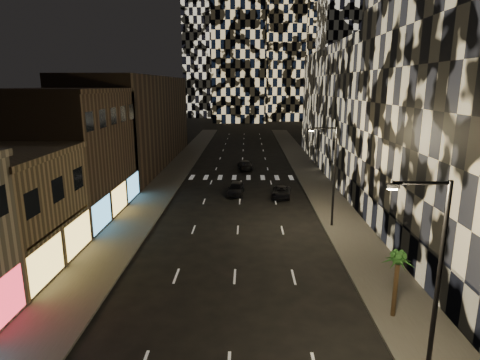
{
  "coord_description": "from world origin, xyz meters",
  "views": [
    {
      "loc": [
        0.82,
        -4.99,
        12.7
      ],
      "look_at": [
        0.3,
        23.19,
        6.0
      ],
      "focal_mm": 30.0,
      "sensor_mm": 36.0,
      "label": 1
    }
  ],
  "objects_px": {
    "streetlight_near": "(433,272)",
    "palm_tree": "(398,263)",
    "streetlight_far": "(332,170)",
    "car_dark_rightlane": "(281,192)",
    "car_dark_oncoming": "(245,165)",
    "car_dark_midlane": "(236,188)"
  },
  "relations": [
    {
      "from": "car_dark_midlane",
      "to": "palm_tree",
      "type": "xyz_separation_m",
      "value": [
        9.5,
        -25.67,
        2.54
      ]
    },
    {
      "from": "palm_tree",
      "to": "car_dark_midlane",
      "type": "bearing_deg",
      "value": 110.31
    },
    {
      "from": "streetlight_near",
      "to": "car_dark_midlane",
      "type": "xyz_separation_m",
      "value": [
        -8.85,
        30.88,
        -4.59
      ]
    },
    {
      "from": "streetlight_far",
      "to": "car_dark_oncoming",
      "type": "bearing_deg",
      "value": 107.12
    },
    {
      "from": "streetlight_near",
      "to": "car_dark_rightlane",
      "type": "height_order",
      "value": "streetlight_near"
    },
    {
      "from": "streetlight_near",
      "to": "palm_tree",
      "type": "xyz_separation_m",
      "value": [
        0.65,
        5.21,
        -2.04
      ]
    },
    {
      "from": "car_dark_midlane",
      "to": "car_dark_oncoming",
      "type": "distance_m",
      "value": 14.66
    },
    {
      "from": "car_dark_rightlane",
      "to": "streetlight_near",
      "type": "bearing_deg",
      "value": -75.79
    },
    {
      "from": "car_dark_oncoming",
      "to": "palm_tree",
      "type": "xyz_separation_m",
      "value": [
        8.5,
        -40.29,
        2.6
      ]
    },
    {
      "from": "streetlight_near",
      "to": "car_dark_oncoming",
      "type": "relative_size",
      "value": 1.85
    },
    {
      "from": "streetlight_far",
      "to": "car_dark_midlane",
      "type": "height_order",
      "value": "streetlight_far"
    },
    {
      "from": "streetlight_far",
      "to": "car_dark_rightlane",
      "type": "height_order",
      "value": "streetlight_far"
    },
    {
      "from": "streetlight_near",
      "to": "car_dark_midlane",
      "type": "distance_m",
      "value": 32.45
    },
    {
      "from": "car_dark_midlane",
      "to": "car_dark_rightlane",
      "type": "bearing_deg",
      "value": -7.4
    },
    {
      "from": "streetlight_near",
      "to": "streetlight_far",
      "type": "xyz_separation_m",
      "value": [
        0.0,
        20.0,
        0.0
      ]
    },
    {
      "from": "palm_tree",
      "to": "car_dark_oncoming",
      "type": "bearing_deg",
      "value": 101.91
    },
    {
      "from": "streetlight_far",
      "to": "car_dark_midlane",
      "type": "relative_size",
      "value": 2.0
    },
    {
      "from": "streetlight_far",
      "to": "car_dark_oncoming",
      "type": "height_order",
      "value": "streetlight_far"
    },
    {
      "from": "car_dark_oncoming",
      "to": "palm_tree",
      "type": "relative_size",
      "value": 1.27
    },
    {
      "from": "streetlight_near",
      "to": "palm_tree",
      "type": "bearing_deg",
      "value": 82.95
    },
    {
      "from": "streetlight_far",
      "to": "palm_tree",
      "type": "distance_m",
      "value": 14.94
    },
    {
      "from": "streetlight_near",
      "to": "car_dark_oncoming",
      "type": "distance_m",
      "value": 46.41
    }
  ]
}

